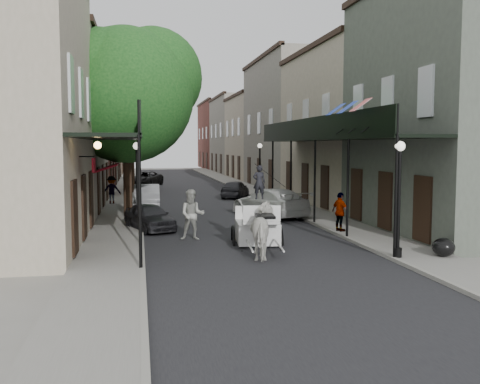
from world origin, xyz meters
name	(u,v)px	position (x,y,z in m)	size (l,w,h in m)	color
ground	(259,253)	(0.00, 0.00, 0.00)	(140.00, 140.00, 0.00)	gray
road	(197,197)	(0.00, 20.00, 0.01)	(8.00, 90.00, 0.01)	black
sidewalk_left	(125,198)	(-5.00, 20.00, 0.06)	(2.20, 90.00, 0.12)	gray
sidewalk_right	(266,195)	(5.00, 20.00, 0.06)	(2.20, 90.00, 0.12)	gray
building_row_left	(84,127)	(-8.60, 30.00, 5.25)	(5.00, 80.00, 10.50)	#BCAD96
building_row_right	(279,128)	(8.60, 30.00, 5.25)	(5.00, 80.00, 10.50)	gray
gallery_left	(121,137)	(-4.79, 6.98, 4.05)	(2.20, 18.05, 4.88)	black
gallery_right	(324,138)	(4.79, 6.98, 4.05)	(2.20, 18.05, 4.88)	black
tree_near	(134,90)	(-4.20, 10.18, 6.49)	(7.31, 6.80, 9.63)	#382619
tree_far	(135,117)	(-4.25, 24.18, 5.84)	(6.45, 6.00, 8.61)	#382619
lamppost_right_near	(399,197)	(4.10, -2.00, 2.05)	(0.32, 0.32, 3.71)	black
lamppost_left	(137,183)	(-4.10, 6.00, 2.05)	(0.32, 0.32, 3.71)	black
lamppost_right_far	(260,169)	(4.10, 18.00, 2.05)	(0.32, 0.32, 3.71)	black
horse	(265,230)	(0.05, -0.69, 0.90)	(0.97, 2.13, 1.80)	silver
carriage	(256,212)	(0.35, 2.10, 1.17)	(2.03, 2.80, 3.01)	black
pedestrian_walking	(192,215)	(-2.00, 3.00, 0.99)	(0.96, 0.75, 1.98)	#A0A198
pedestrian_sidewalk_left	(112,190)	(-5.70, 15.94, 0.97)	(1.10, 0.63, 1.70)	gray
pedestrian_sidewalk_right	(340,212)	(4.20, 3.26, 0.94)	(0.96, 0.40, 1.63)	gray
car_left_near	(150,217)	(-3.60, 5.69, 0.60)	(1.41, 3.51, 1.20)	black
car_left_mid	(147,197)	(-3.60, 14.00, 0.70)	(1.47, 4.22, 1.39)	#A3A2A8
car_left_far	(144,179)	(-3.60, 31.51, 0.67)	(2.22, 4.81, 1.34)	black
car_right_near	(270,203)	(2.60, 9.00, 0.75)	(2.09, 5.14, 1.49)	silver
car_right_far	(235,189)	(2.60, 19.18, 0.63)	(1.49, 3.70, 1.26)	black
trash_bags	(444,247)	(5.72, -2.03, 0.40)	(0.97, 1.12, 0.61)	black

